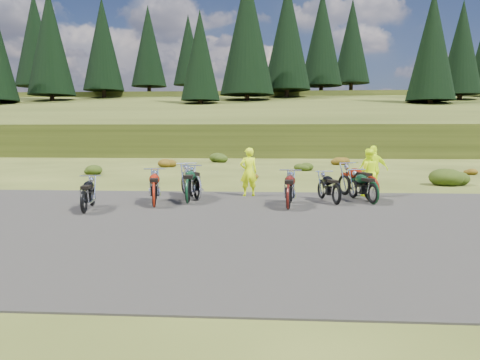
# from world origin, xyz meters

# --- Properties ---
(ground) EXTENTS (300.00, 300.00, 0.00)m
(ground) POSITION_xyz_m (0.00, 0.00, 0.00)
(ground) COLOR #3B4216
(ground) RESTS_ON ground
(gravel_pad) EXTENTS (20.00, 12.00, 0.04)m
(gravel_pad) POSITION_xyz_m (0.00, -2.00, 0.00)
(gravel_pad) COLOR black
(gravel_pad) RESTS_ON ground
(hill_slope) EXTENTS (300.00, 45.97, 9.37)m
(hill_slope) POSITION_xyz_m (0.00, 50.00, 0.00)
(hill_slope) COLOR #303A13
(hill_slope) RESTS_ON ground
(hill_plateau) EXTENTS (300.00, 90.00, 9.17)m
(hill_plateau) POSITION_xyz_m (0.00, 110.00, 0.00)
(hill_plateau) COLOR #303A13
(hill_plateau) RESTS_ON ground
(conifer_15) EXTENTS (7.92, 7.92, 20.00)m
(conifer_15) POSITION_xyz_m (-45.00, 76.00, 20.16)
(conifer_15) COLOR black
(conifer_15) RESTS_ON ground
(conifer_17) EXTENTS (7.04, 7.04, 18.00)m
(conifer_17) POSITION_xyz_m (-33.00, 57.00, 15.97)
(conifer_17) COLOR black
(conifer_17) RESTS_ON ground
(conifer_18) EXTENTS (6.60, 6.60, 17.00)m
(conifer_18) POSITION_xyz_m (-27.00, 63.00, 16.66)
(conifer_18) COLOR black
(conifer_18) RESTS_ON ground
(conifer_19) EXTENTS (6.16, 6.16, 16.00)m
(conifer_19) POSITION_xyz_m (-21.00, 69.00, 17.36)
(conifer_19) COLOR black
(conifer_19) RESTS_ON ground
(conifer_20) EXTENTS (5.72, 5.72, 15.00)m
(conifer_20) POSITION_xyz_m (-15.00, 75.00, 17.65)
(conifer_20) COLOR black
(conifer_20) RESTS_ON ground
(conifer_21) EXTENTS (5.28, 5.28, 14.00)m
(conifer_21) POSITION_xyz_m (-9.00, 50.00, 12.56)
(conifer_21) COLOR black
(conifer_21) RESTS_ON ground
(conifer_22) EXTENTS (7.92, 7.92, 20.00)m
(conifer_22) POSITION_xyz_m (-3.00, 56.00, 16.77)
(conifer_22) COLOR black
(conifer_22) RESTS_ON ground
(conifer_23) EXTENTS (7.48, 7.48, 19.00)m
(conifer_23) POSITION_xyz_m (3.00, 62.00, 17.47)
(conifer_23) COLOR black
(conifer_23) RESTS_ON ground
(conifer_24) EXTENTS (7.04, 7.04, 18.00)m
(conifer_24) POSITION_xyz_m (9.00, 68.00, 18.16)
(conifer_24) COLOR black
(conifer_24) RESTS_ON ground
(conifer_25) EXTENTS (6.60, 6.60, 17.00)m
(conifer_25) POSITION_xyz_m (15.00, 74.00, 18.66)
(conifer_25) COLOR black
(conifer_25) RESTS_ON ground
(conifer_26) EXTENTS (6.16, 6.16, 16.00)m
(conifer_26) POSITION_xyz_m (21.00, 49.00, 13.37)
(conifer_26) COLOR black
(conifer_26) RESTS_ON ground
(conifer_27) EXTENTS (5.72, 5.72, 15.00)m
(conifer_27) POSITION_xyz_m (27.00, 55.00, 14.06)
(conifer_27) COLOR black
(conifer_27) RESTS_ON ground
(shrub_1) EXTENTS (1.03, 1.03, 0.61)m
(shrub_1) POSITION_xyz_m (-9.10, 11.30, 0.31)
(shrub_1) COLOR #23360D
(shrub_1) RESTS_ON ground
(shrub_2) EXTENTS (1.30, 1.30, 0.77)m
(shrub_2) POSITION_xyz_m (-6.20, 16.60, 0.38)
(shrub_2) COLOR brown
(shrub_2) RESTS_ON ground
(shrub_3) EXTENTS (1.56, 1.56, 0.92)m
(shrub_3) POSITION_xyz_m (-3.30, 21.90, 0.46)
(shrub_3) COLOR #23360D
(shrub_3) RESTS_ON ground
(shrub_4) EXTENTS (0.77, 0.77, 0.45)m
(shrub_4) POSITION_xyz_m (-0.40, 9.20, 0.23)
(shrub_4) COLOR brown
(shrub_4) RESTS_ON ground
(shrub_5) EXTENTS (1.03, 1.03, 0.61)m
(shrub_5) POSITION_xyz_m (2.50, 14.50, 0.31)
(shrub_5) COLOR #23360D
(shrub_5) RESTS_ON ground
(shrub_6) EXTENTS (1.30, 1.30, 0.77)m
(shrub_6) POSITION_xyz_m (5.40, 19.80, 0.38)
(shrub_6) COLOR brown
(shrub_6) RESTS_ON ground
(shrub_7) EXTENTS (1.56, 1.56, 0.92)m
(shrub_7) POSITION_xyz_m (8.30, 7.10, 0.46)
(shrub_7) COLOR #23360D
(shrub_7) RESTS_ON ground
(shrub_8) EXTENTS (0.77, 0.77, 0.45)m
(shrub_8) POSITION_xyz_m (11.20, 12.40, 0.23)
(shrub_8) COLOR brown
(shrub_8) RESTS_ON ground
(motorcycle_0) EXTENTS (0.98, 1.97, 0.99)m
(motorcycle_0) POSITION_xyz_m (-4.50, -1.07, 0.00)
(motorcycle_0) COLOR black
(motorcycle_0) RESTS_ON ground
(motorcycle_1) EXTENTS (1.16, 2.21, 1.10)m
(motorcycle_1) POSITION_xyz_m (-2.86, 0.15, 0.00)
(motorcycle_1) COLOR #9A1E0B
(motorcycle_1) RESTS_ON ground
(motorcycle_2) EXTENTS (0.92, 2.27, 1.16)m
(motorcycle_2) POSITION_xyz_m (-1.98, 0.89, 0.00)
(motorcycle_2) COLOR #0D311A
(motorcycle_2) RESTS_ON ground
(motorcycle_3) EXTENTS (1.67, 2.37, 1.19)m
(motorcycle_3) POSITION_xyz_m (-1.81, 1.71, 0.00)
(motorcycle_3) COLOR silver
(motorcycle_3) RESTS_ON ground
(motorcycle_4) EXTENTS (0.89, 2.16, 1.10)m
(motorcycle_4) POSITION_xyz_m (1.11, -0.07, 0.00)
(motorcycle_4) COLOR #49100C
(motorcycle_4) RESTS_ON ground
(motorcycle_5) EXTENTS (1.10, 1.99, 0.99)m
(motorcycle_5) POSITION_xyz_m (2.63, 0.98, 0.00)
(motorcycle_5) COLOR black
(motorcycle_5) RESTS_ON ground
(motorcycle_6) EXTENTS (1.66, 2.44, 1.22)m
(motorcycle_6) POSITION_xyz_m (3.83, 1.73, 0.00)
(motorcycle_6) COLOR maroon
(motorcycle_6) RESTS_ON ground
(motorcycle_7) EXTENTS (1.23, 2.09, 1.04)m
(motorcycle_7) POSITION_xyz_m (3.77, 1.15, 0.00)
(motorcycle_7) COLOR black
(motorcycle_7) RESTS_ON ground
(person_middle) EXTENTS (0.71, 0.57, 1.70)m
(person_middle) POSITION_xyz_m (-0.17, 2.86, 0.85)
(person_middle) COLOR #DDFF0D
(person_middle) RESTS_ON ground
(person_right_a) EXTENTS (0.84, 0.67, 1.67)m
(person_right_a) POSITION_xyz_m (3.98, 3.06, 0.83)
(person_right_a) COLOR #DDFF0D
(person_right_a) RESTS_ON ground
(person_right_b) EXTENTS (1.06, 0.53, 1.75)m
(person_right_b) POSITION_xyz_m (4.36, 3.95, 0.88)
(person_right_b) COLOR #DDFF0D
(person_right_b) RESTS_ON ground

